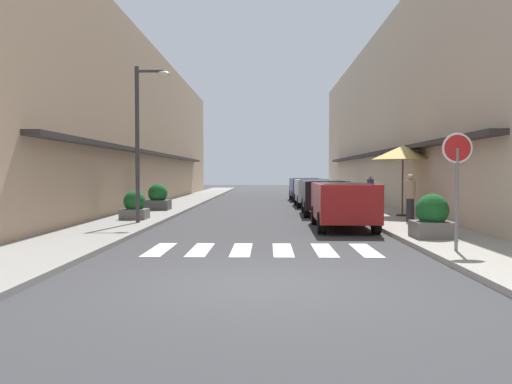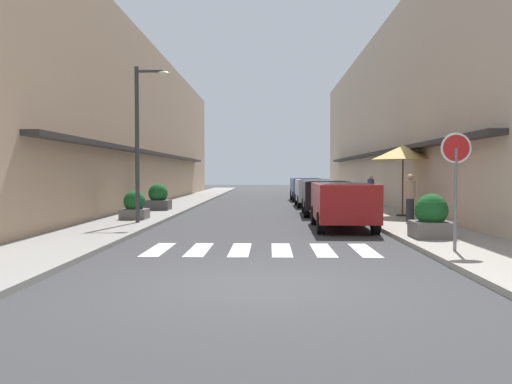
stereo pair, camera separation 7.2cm
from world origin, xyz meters
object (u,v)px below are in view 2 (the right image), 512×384
object	(u,v)px
parked_car_distant	(305,186)
cafe_umbrella	(403,153)
planter_corner	(431,218)
planter_far	(158,198)
round_street_sign	(456,161)
parked_car_mid	(324,193)
street_lamp	(143,127)
pedestrian_walking_far	(371,190)
pedestrian_walking_near	(410,197)
planter_midblock	(135,206)
parked_car_near	(343,200)
parked_car_far	(313,189)

from	to	relation	value
parked_car_distant	cafe_umbrella	bearing A→B (deg)	-78.08
planter_corner	planter_far	xyz separation A→B (m)	(-9.18, 10.08, 0.01)
round_street_sign	planter_corner	world-z (taller)	round_street_sign
parked_car_mid	street_lamp	world-z (taller)	street_lamp
pedestrian_walking_far	round_street_sign	bearing A→B (deg)	-132.21
round_street_sign	pedestrian_walking_near	size ratio (longest dim) A/B	1.54
parked_car_mid	planter_midblock	size ratio (longest dim) A/B	4.01
planter_midblock	pedestrian_walking_far	size ratio (longest dim) A/B	0.66
parked_car_mid	pedestrian_walking_far	xyz separation A→B (m)	(2.76, 4.19, 0.02)
cafe_umbrella	parked_car_near	bearing A→B (deg)	-127.07
parked_car_far	pedestrian_walking_far	bearing A→B (deg)	-27.44
parked_car_far	pedestrian_walking_far	size ratio (longest dim) A/B	2.51
round_street_sign	street_lamp	size ratio (longest dim) A/B	0.48
planter_midblock	parked_car_distant	bearing A→B (deg)	64.43
planter_corner	cafe_umbrella	bearing A→B (deg)	81.74
street_lamp	pedestrian_walking_near	size ratio (longest dim) A/B	3.20
parked_car_mid	parked_car_distant	distance (m)	11.64
parked_car_far	planter_far	xyz separation A→B (m)	(-7.35, -4.26, -0.28)
round_street_sign	planter_far	size ratio (longest dim) A/B	2.13
parked_car_mid	parked_car_distant	world-z (taller)	same
planter_midblock	pedestrian_walking_near	size ratio (longest dim) A/B	0.63
parked_car_near	parked_car_far	xyz separation A→B (m)	(0.00, 11.17, -0.00)
street_lamp	cafe_umbrella	xyz separation A→B (m)	(9.40, 2.92, -0.75)
pedestrian_walking_near	planter_corner	bearing A→B (deg)	68.25
round_street_sign	planter_far	xyz separation A→B (m)	(-8.97, 12.38, -1.40)
parked_car_near	planter_midblock	distance (m)	7.52
parked_car_mid	parked_car_distant	bearing A→B (deg)	90.00
round_street_sign	planter_midblock	world-z (taller)	round_street_sign
parked_car_far	planter_midblock	world-z (taller)	parked_car_far
street_lamp	pedestrian_walking_far	size ratio (longest dim) A/B	3.33
street_lamp	pedestrian_walking_near	world-z (taller)	street_lamp
planter_far	pedestrian_walking_far	bearing A→B (deg)	15.62
parked_car_near	pedestrian_walking_far	xyz separation A→B (m)	(2.76, 9.74, 0.01)
parked_car_near	round_street_sign	bearing A→B (deg)	-73.47
parked_car_far	planter_midblock	xyz separation A→B (m)	(-7.20, -9.03, -0.34)
pedestrian_walking_near	pedestrian_walking_far	size ratio (longest dim) A/B	1.04
pedestrian_walking_far	planter_midblock	bearing A→B (deg)	179.40
planter_far	parked_car_near	bearing A→B (deg)	-43.23
round_street_sign	cafe_umbrella	size ratio (longest dim) A/B	0.92
street_lamp	parked_car_mid	bearing A→B (deg)	35.63
parked_car_far	round_street_sign	size ratio (longest dim) A/B	1.56
parked_car_near	parked_car_far	bearing A→B (deg)	90.00
parked_car_near	street_lamp	bearing A→B (deg)	172.75
street_lamp	parked_car_near	bearing A→B (deg)	-7.25
parked_car_far	street_lamp	size ratio (longest dim) A/B	0.75
cafe_umbrella	pedestrian_walking_far	bearing A→B (deg)	90.72
round_street_sign	parked_car_near	bearing A→B (deg)	106.53
cafe_umbrella	parked_car_distant	bearing A→B (deg)	101.92
street_lamp	cafe_umbrella	distance (m)	9.87
parked_car_mid	pedestrian_walking_near	world-z (taller)	pedestrian_walking_near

